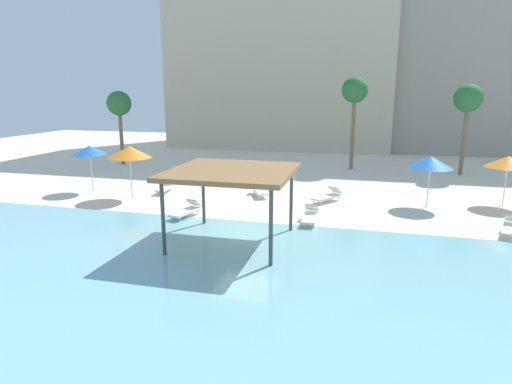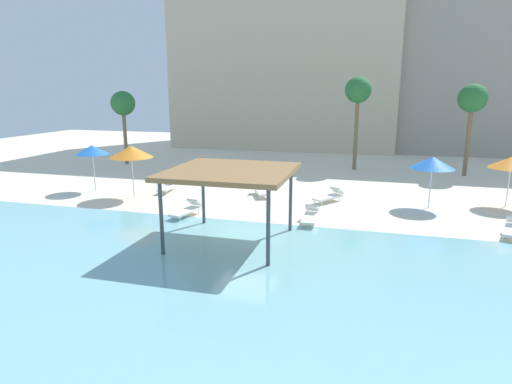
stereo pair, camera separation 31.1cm
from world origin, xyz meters
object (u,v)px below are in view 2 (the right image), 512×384
(shade_pavilion, at_px, (231,174))
(lounge_chair_0, at_px, (261,190))
(lounge_chair_4, at_px, (188,209))
(beach_umbrella_blue_3, at_px, (433,163))
(lounge_chair_3, at_px, (168,186))
(beach_umbrella_blue_1, at_px, (92,150))
(beach_umbrella_orange_2, at_px, (131,152))
(palm_tree_2, at_px, (472,100))
(beach_umbrella_orange_0, at_px, (511,163))
(palm_tree_0, at_px, (123,105))
(palm_tree_1, at_px, (358,92))
(lounge_chair_1, at_px, (310,216))
(lounge_chair_2, at_px, (330,196))

(shade_pavilion, distance_m, lounge_chair_0, 8.22)
(shade_pavilion, xyz_separation_m, lounge_chair_4, (-3.14, 2.86, -2.40))
(lounge_chair_0, bearing_deg, beach_umbrella_blue_3, 63.88)
(shade_pavilion, distance_m, lounge_chair_3, 10.03)
(lounge_chair_0, bearing_deg, beach_umbrella_blue_1, -106.11)
(beach_umbrella_orange_2, bearing_deg, palm_tree_2, 31.86)
(shade_pavilion, relative_size, beach_umbrella_orange_2, 1.59)
(beach_umbrella_orange_0, relative_size, beach_umbrella_blue_1, 0.95)
(beach_umbrella_orange_2, bearing_deg, lounge_chair_4, -30.62)
(beach_umbrella_blue_3, xyz_separation_m, lounge_chair_4, (-11.15, -4.69, -1.97))
(shade_pavilion, height_order, beach_umbrella_blue_3, shade_pavilion)
(beach_umbrella_blue_1, height_order, lounge_chair_4, beach_umbrella_blue_1)
(beach_umbrella_blue_1, xyz_separation_m, palm_tree_0, (-3.46, 9.03, 2.28))
(beach_umbrella_orange_0, xyz_separation_m, beach_umbrella_blue_1, (-22.51, -2.45, 0.15))
(beach_umbrella_blue_3, bearing_deg, lounge_chair_4, -157.17)
(beach_umbrella_blue_1, relative_size, palm_tree_0, 0.47)
(palm_tree_2, bearing_deg, palm_tree_0, -175.95)
(lounge_chair_0, height_order, lounge_chair_3, same)
(palm_tree_0, bearing_deg, palm_tree_2, 4.05)
(beach_umbrella_blue_1, xyz_separation_m, lounge_chair_4, (7.52, -3.52, -2.10))
(beach_umbrella_orange_0, bearing_deg, palm_tree_1, 132.12)
(beach_umbrella_blue_3, xyz_separation_m, lounge_chair_1, (-5.41, -4.20, -1.97))
(lounge_chair_1, xyz_separation_m, palm_tree_2, (8.77, 13.85, 4.82))
(beach_umbrella_blue_1, bearing_deg, beach_umbrella_orange_2, -16.32)
(lounge_chair_1, distance_m, lounge_chair_4, 5.75)
(lounge_chair_0, bearing_deg, palm_tree_2, 103.16)
(lounge_chair_4, height_order, palm_tree_0, palm_tree_0)
(palm_tree_0, bearing_deg, lounge_chair_1, -35.78)
(palm_tree_0, relative_size, palm_tree_1, 0.85)
(lounge_chair_0, height_order, lounge_chair_1, same)
(beach_umbrella_orange_2, relative_size, palm_tree_1, 0.42)
(beach_umbrella_blue_1, bearing_deg, lounge_chair_4, -25.07)
(beach_umbrella_blue_3, height_order, lounge_chair_4, beach_umbrella_blue_3)
(palm_tree_2, bearing_deg, palm_tree_1, 176.18)
(lounge_chair_2, distance_m, lounge_chair_4, 7.63)
(shade_pavilion, relative_size, palm_tree_0, 0.79)
(beach_umbrella_blue_1, height_order, lounge_chair_1, beach_umbrella_blue_1)
(beach_umbrella_blue_3, distance_m, palm_tree_0, 23.61)
(lounge_chair_1, relative_size, palm_tree_0, 0.33)
(lounge_chair_3, relative_size, palm_tree_0, 0.34)
(beach_umbrella_blue_1, bearing_deg, shade_pavilion, -30.89)
(beach_umbrella_orange_0, bearing_deg, lounge_chair_0, -175.44)
(shade_pavilion, distance_m, palm_tree_1, 18.36)
(lounge_chair_3, bearing_deg, lounge_chair_2, 84.07)
(beach_umbrella_orange_2, relative_size, lounge_chair_1, 1.51)
(beach_umbrella_orange_0, relative_size, lounge_chair_2, 1.35)
(lounge_chair_0, bearing_deg, shade_pavilion, -18.23)
(beach_umbrella_orange_0, relative_size, lounge_chair_3, 1.32)
(lounge_chair_1, height_order, lounge_chair_3, same)
(beach_umbrella_orange_0, distance_m, lounge_chair_2, 9.15)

